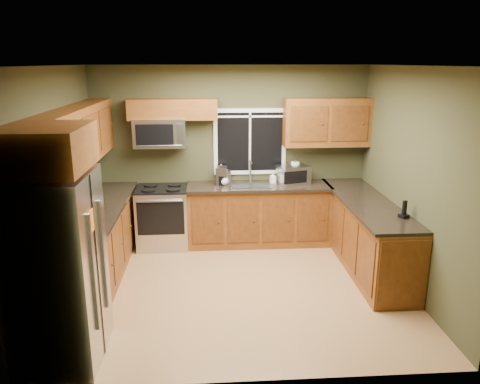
{
  "coord_description": "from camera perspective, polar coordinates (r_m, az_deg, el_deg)",
  "views": [
    {
      "loc": [
        -0.34,
        -5.34,
        2.74
      ],
      "look_at": [
        0.05,
        0.35,
        1.15
      ],
      "focal_mm": 35.0,
      "sensor_mm": 36.0,
      "label": 1
    }
  ],
  "objects": [
    {
      "name": "upper_cabinet_over_fridge",
      "position": [
        4.33,
        -22.82,
        4.93
      ],
      "size": [
        0.72,
        0.9,
        0.38
      ],
      "primitive_type": "cube",
      "color": "brown",
      "rests_on": "left_wall"
    },
    {
      "name": "right_wall",
      "position": [
        6.03,
        20.08,
        1.29
      ],
      "size": [
        0.0,
        3.6,
        3.6
      ],
      "primitive_type": "plane",
      "rotation": [
        1.57,
        0.0,
        -1.57
      ],
      "color": "#3A3B21",
      "rests_on": "ground"
    },
    {
      "name": "floor",
      "position": [
        6.01,
        -0.26,
        -11.54
      ],
      "size": [
        4.2,
        4.2,
        0.0
      ],
      "primitive_type": "plane",
      "color": "#A07446",
      "rests_on": "ground"
    },
    {
      "name": "back_wall",
      "position": [
        7.28,
        -1.17,
        4.58
      ],
      "size": [
        4.2,
        0.0,
        4.2
      ],
      "primitive_type": "plane",
      "rotation": [
        1.57,
        0.0,
        0.0
      ],
      "color": "#3A3B21",
      "rests_on": "ground"
    },
    {
      "name": "soap_bottle_c",
      "position": [
        7.07,
        -2.03,
        1.61
      ],
      "size": [
        0.18,
        0.18,
        0.19
      ],
      "primitive_type": "imported",
      "rotation": [
        0.0,
        0.0,
        -0.24
      ],
      "color": "white",
      "rests_on": "countertop_back"
    },
    {
      "name": "toaster_oven",
      "position": [
        7.19,
        6.54,
        2.12
      ],
      "size": [
        0.52,
        0.46,
        0.28
      ],
      "color": "#B7B7BC",
      "rests_on": "countertop_back"
    },
    {
      "name": "countertop_peninsula",
      "position": [
        6.51,
        15.2,
        -1.2
      ],
      "size": [
        0.65,
        2.5,
        0.04
      ],
      "primitive_type": "cube",
      "color": "black",
      "rests_on": "base_cabinets_peninsula"
    },
    {
      "name": "front_wall",
      "position": [
        3.82,
        1.44,
        -5.8
      ],
      "size": [
        4.2,
        0.0,
        4.2
      ],
      "primitive_type": "plane",
      "rotation": [
        -1.57,
        0.0,
        0.0
      ],
      "color": "#3A3B21",
      "rests_on": "ground"
    },
    {
      "name": "soap_bottle_a",
      "position": [
        7.23,
        -2.31,
        2.3
      ],
      "size": [
        0.13,
        0.13,
        0.28
      ],
      "primitive_type": "imported",
      "rotation": [
        0.0,
        0.0,
        -0.25
      ],
      "color": "orange",
      "rests_on": "countertop_back"
    },
    {
      "name": "upper_cabinets_left",
      "position": [
        6.09,
        -19.18,
        6.42
      ],
      "size": [
        0.33,
        2.65,
        0.72
      ],
      "primitive_type": "cube",
      "color": "brown",
      "rests_on": "left_wall"
    },
    {
      "name": "countertop_back",
      "position": [
        7.09,
        2.33,
        0.7
      ],
      "size": [
        2.17,
        0.65,
        0.04
      ],
      "primitive_type": "cube",
      "color": "black",
      "rests_on": "base_cabinets_back"
    },
    {
      "name": "sink",
      "position": [
        7.09,
        1.39,
        0.98
      ],
      "size": [
        0.6,
        0.42,
        0.36
      ],
      "color": "slate",
      "rests_on": "countertop_back"
    },
    {
      "name": "microwave",
      "position": [
        7.05,
        -9.73,
        7.13
      ],
      "size": [
        0.76,
        0.41,
        0.42
      ],
      "color": "#B7B7BC",
      "rests_on": "back_wall"
    },
    {
      "name": "upper_cabinets_back_left",
      "position": [
        7.02,
        -8.19,
        9.96
      ],
      "size": [
        1.3,
        0.33,
        0.3
      ],
      "primitive_type": "cube",
      "color": "brown",
      "rests_on": "back_wall"
    },
    {
      "name": "left_wall",
      "position": [
        5.79,
        -21.49,
        0.59
      ],
      "size": [
        0.0,
        3.6,
        3.6
      ],
      "primitive_type": "plane",
      "rotation": [
        1.57,
        0.0,
        1.57
      ],
      "color": "#3A3B21",
      "rests_on": "ground"
    },
    {
      "name": "ceiling",
      "position": [
        5.35,
        -0.29,
        15.16
      ],
      "size": [
        4.2,
        4.2,
        0.0
      ],
      "primitive_type": "plane",
      "rotation": [
        3.14,
        0.0,
        0.0
      ],
      "color": "white",
      "rests_on": "back_wall"
    },
    {
      "name": "countertop_left",
      "position": [
        6.26,
        -17.01,
        -2.02
      ],
      "size": [
        0.65,
        2.65,
        0.04
      ],
      "primitive_type": "cube",
      "color": "black",
      "rests_on": "base_cabinets_left"
    },
    {
      "name": "window",
      "position": [
        7.25,
        1.21,
        6.15
      ],
      "size": [
        1.12,
        0.03,
        1.02
      ],
      "color": "white",
      "rests_on": "back_wall"
    },
    {
      "name": "base_cabinets_peninsula",
      "position": [
        6.66,
        15.14,
        -5.09
      ],
      "size": [
        0.6,
        2.52,
        0.9
      ],
      "color": "brown",
      "rests_on": "ground"
    },
    {
      "name": "coffee_maker",
      "position": [
        7.1,
        -2.27,
        1.95
      ],
      "size": [
        0.18,
        0.23,
        0.27
      ],
      "color": "slate",
      "rests_on": "countertop_back"
    },
    {
      "name": "base_cabinets_left",
      "position": [
        6.42,
        -16.89,
        -6.03
      ],
      "size": [
        0.6,
        2.65,
        0.9
      ],
      "primitive_type": "cube",
      "color": "brown",
      "rests_on": "ground"
    },
    {
      "name": "kettle",
      "position": [
        7.14,
        -1.64,
        1.95
      ],
      "size": [
        0.18,
        0.18,
        0.26
      ],
      "color": "#B7B7BC",
      "rests_on": "countertop_back"
    },
    {
      "name": "cordless_phone",
      "position": [
        5.92,
        19.37,
        -2.39
      ],
      "size": [
        0.13,
        0.13,
        0.21
      ],
      "color": "black",
      "rests_on": "countertop_peninsula"
    },
    {
      "name": "range",
      "position": [
        7.21,
        -9.38,
        -2.99
      ],
      "size": [
        0.76,
        0.69,
        0.94
      ],
      "color": "#B7B7BC",
      "rests_on": "ground"
    },
    {
      "name": "base_cabinets_back",
      "position": [
        7.25,
        2.27,
        -2.84
      ],
      "size": [
        2.17,
        0.6,
        0.9
      ],
      "primitive_type": "cube",
      "color": "brown",
      "rests_on": "ground"
    },
    {
      "name": "refrigerator",
      "position": [
        4.65,
        -21.34,
        -8.85
      ],
      "size": [
        0.74,
        0.9,
        1.8
      ],
      "color": "#B7B7BC",
      "rests_on": "ground"
    },
    {
      "name": "upper_cabinets_back_right",
      "position": [
        7.25,
        10.52,
        8.36
      ],
      "size": [
        1.3,
        0.33,
        0.72
      ],
      "primitive_type": "cube",
      "color": "brown",
      "rests_on": "back_wall"
    },
    {
      "name": "paper_towel_roll",
      "position": [
        7.33,
        6.72,
        2.51
      ],
      "size": [
        0.15,
        0.15,
        0.34
      ],
      "color": "white",
      "rests_on": "countertop_back"
    },
    {
      "name": "soap_bottle_b",
      "position": [
        7.18,
        4.03,
        1.76
      ],
      "size": [
        0.09,
        0.09,
        0.17
      ],
      "primitive_type": "imported",
      "rotation": [
        0.0,
        0.0,
        0.19
      ],
      "color": "white",
      "rests_on": "countertop_back"
    }
  ]
}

